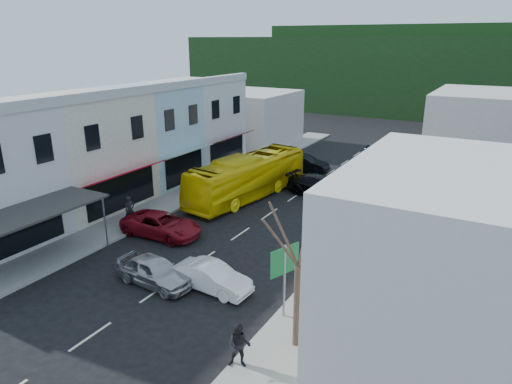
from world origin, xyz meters
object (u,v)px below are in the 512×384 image
object	(u,v)px
car_silver	(155,271)
traffic_signal	(423,134)
direction_sign	(284,283)
pedestrian_right	(239,347)
street_tree	(298,266)
bus	(248,178)
pedestrian_left	(130,211)
car_red	(162,225)
car_white	(212,277)

from	to	relation	value
car_silver	traffic_signal	bearing A→B (deg)	-6.35
car_silver	direction_sign	distance (m)	7.02
pedestrian_right	street_tree	world-z (taller)	street_tree
pedestrian_right	bus	bearing A→B (deg)	95.28
pedestrian_right	car_silver	bearing A→B (deg)	130.63
pedestrian_left	direction_sign	bearing A→B (deg)	-89.14
car_silver	street_tree	bearing A→B (deg)	-92.95
pedestrian_left	direction_sign	xyz separation A→B (m)	(13.45, -4.63, 0.77)
bus	pedestrian_left	size ratio (longest dim) A/B	6.82
car_silver	street_tree	size ratio (longest dim) A/B	0.61
car_red	traffic_signal	distance (m)	31.01
car_red	pedestrian_right	size ratio (longest dim) A/B	2.71
car_red	car_silver	bearing A→B (deg)	-145.35
traffic_signal	car_silver	bearing A→B (deg)	66.77
direction_sign	car_silver	bearing A→B (deg)	-155.45
car_white	direction_sign	world-z (taller)	direction_sign
pedestrian_left	pedestrian_right	distance (m)	15.83
bus	direction_sign	size ratio (longest dim) A/B	3.27
car_white	street_tree	size ratio (longest dim) A/B	0.61
car_red	street_tree	world-z (taller)	street_tree
car_silver	pedestrian_left	bearing A→B (deg)	56.59
car_silver	pedestrian_left	world-z (taller)	pedestrian_left
car_white	traffic_signal	distance (m)	33.34
bus	direction_sign	bearing A→B (deg)	-46.44
direction_sign	traffic_signal	distance (m)	33.59
bus	car_red	xyz separation A→B (m)	(-0.99, -8.92, -0.85)
pedestrian_left	car_silver	bearing A→B (deg)	-108.09
car_silver	pedestrian_right	distance (m)	7.66
bus	car_silver	size ratio (longest dim) A/B	2.64
pedestrian_left	street_tree	bearing A→B (deg)	-92.87
car_silver	traffic_signal	xyz separation A→B (m)	(6.55, 34.05, 1.63)
car_white	pedestrian_left	size ratio (longest dim) A/B	2.59
bus	street_tree	size ratio (longest dim) A/B	1.61
bus	pedestrian_right	size ratio (longest dim) A/B	6.82
car_red	pedestrian_right	distance (m)	13.29
bus	traffic_signal	xyz separation A→B (m)	(9.19, 20.32, 0.78)
bus	traffic_signal	world-z (taller)	traffic_signal
traffic_signal	pedestrian_left	bearing A→B (deg)	53.36
pedestrian_right	traffic_signal	size ratio (longest dim) A/B	0.37
pedestrian_left	direction_sign	world-z (taller)	direction_sign
car_red	direction_sign	bearing A→B (deg)	-114.80
bus	pedestrian_right	xyz separation A→B (m)	(9.56, -16.99, -0.55)
car_white	traffic_signal	bearing A→B (deg)	-3.17
pedestrian_left	traffic_signal	distance (m)	31.80
pedestrian_right	car_white	bearing A→B (deg)	110.24
bus	car_red	bearing A→B (deg)	-88.57
car_silver	pedestrian_right	size ratio (longest dim) A/B	2.59
bus	direction_sign	distance (m)	16.35
pedestrian_left	street_tree	xyz separation A→B (m)	(14.73, -6.17, 2.60)
car_white	bus	bearing A→B (deg)	26.36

